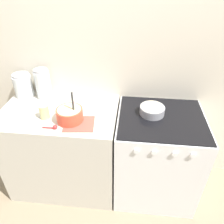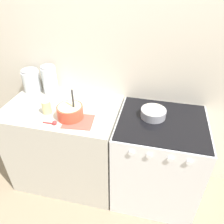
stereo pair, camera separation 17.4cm
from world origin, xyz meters
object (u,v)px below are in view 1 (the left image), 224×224
Objects in this scene: tin_can at (44,112)px; storage_jar_left at (23,87)px; stove at (156,156)px; storage_jar_middle at (43,86)px; baking_pan at (152,110)px; mixing_bowl at (70,114)px.

storage_jar_left is at bearing 134.02° from tin_can.
storage_jar_middle reaches higher than stove.
storage_jar_left reaches higher than baking_pan.
baking_pan is 0.92× the size of storage_jar_left.
storage_jar_middle is at bearing 168.44° from stove.
storage_jar_left is 1.90× the size of tin_can.
stove is 1.07m from tin_can.
mixing_bowl is 2.23× the size of tin_can.
baking_pan reaches higher than stove.
storage_jar_left is (-1.17, 0.17, 0.06)m from baking_pan.
mixing_bowl is at bearing -4.21° from tin_can.
storage_jar_middle is at bearing 134.29° from mixing_bowl.
stove is 3.98× the size of storage_jar_left.
mixing_bowl is 1.27× the size of baking_pan.
storage_jar_left is (-1.25, 0.22, 0.53)m from stove.
storage_jar_middle is 2.37× the size of tin_can.
stove is at bearing 6.48° from tin_can.
baking_pan is at bearing -10.10° from storage_jar_middle.
storage_jar_left is 0.80× the size of storage_jar_middle.
storage_jar_left is 0.20m from storage_jar_middle.
mixing_bowl is at bearing -170.45° from stove.
baking_pan is 1.19m from storage_jar_left.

